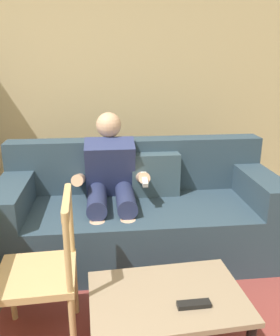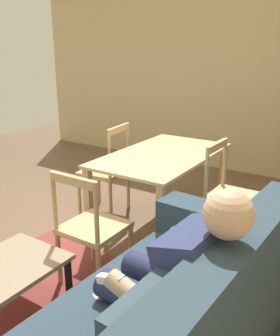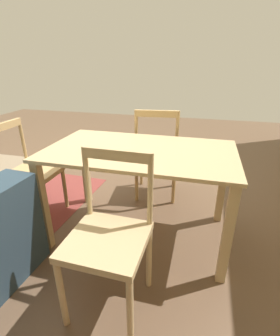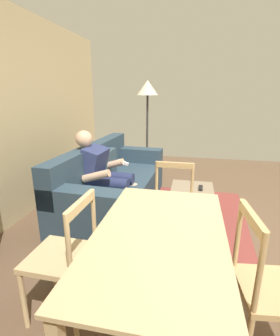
{
  "view_description": "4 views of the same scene",
  "coord_description": "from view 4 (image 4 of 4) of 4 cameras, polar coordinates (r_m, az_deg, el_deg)",
  "views": [
    {
      "loc": [
        0.41,
        -0.97,
        1.56
      ],
      "look_at": [
        0.83,
        1.52,
        0.75
      ],
      "focal_mm": 36.71,
      "sensor_mm": 36.0,
      "label": 1
    },
    {
      "loc": [
        1.93,
        2.27,
        1.66
      ],
      "look_at": [
        -0.03,
        1.01,
        0.9
      ],
      "focal_mm": 38.69,
      "sensor_mm": 36.0,
      "label": 2
    },
    {
      "loc": [
        -1.32,
        2.39,
        1.36
      ],
      "look_at": [
        -0.88,
        0.71,
        0.6
      ],
      "focal_mm": 26.35,
      "sensor_mm": 36.0,
      "label": 3
    },
    {
      "loc": [
        -2.27,
        0.55,
        1.59
      ],
      "look_at": [
        -0.03,
        1.01,
        0.9
      ],
      "focal_mm": 27.01,
      "sensor_mm": 36.0,
      "label": 4
    }
  ],
  "objects": [
    {
      "name": "floor_lamp",
      "position": [
        4.42,
        1.7,
        15.63
      ],
      "size": [
        0.36,
        0.36,
        1.78
      ],
      "color": "black",
      "rests_on": "ground_plane"
    },
    {
      "name": "tv_remote",
      "position": [
        3.4,
        13.53,
        -4.4
      ],
      "size": [
        0.17,
        0.06,
        0.02
      ],
      "primitive_type": "cube",
      "rotation": [
        0.0,
        0.0,
        1.54
      ],
      "color": "black",
      "rests_on": "coffee_table"
    },
    {
      "name": "dining_table",
      "position": [
        1.69,
        4.36,
        -17.65
      ],
      "size": [
        1.4,
        0.81,
        0.75
      ],
      "color": "#D1B27F",
      "rests_on": "ground_plane"
    },
    {
      "name": "dining_chair_facing_couch",
      "position": [
        2.68,
        7.2,
        -8.82
      ],
      "size": [
        0.42,
        0.42,
        0.88
      ],
      "color": "tan",
      "rests_on": "ground_plane"
    },
    {
      "name": "dining_chair_near_wall",
      "position": [
        1.97,
        -16.84,
        -18.77
      ],
      "size": [
        0.43,
        0.43,
        0.93
      ],
      "color": "#D1B27F",
      "rests_on": "ground_plane"
    },
    {
      "name": "dining_chair_by_doorway",
      "position": [
        1.86,
        27.19,
        -22.98
      ],
      "size": [
        0.47,
        0.47,
        0.95
      ],
      "color": "tan",
      "rests_on": "ground_plane"
    },
    {
      "name": "ground_plane",
      "position": [
        2.82,
        21.89,
        -18.86
      ],
      "size": [
        8.08,
        8.08,
        0.0
      ],
      "primitive_type": "plane",
      "color": "brown"
    },
    {
      "name": "couch",
      "position": [
        3.5,
        -6.27,
        -4.28
      ],
      "size": [
        2.22,
        1.01,
        0.9
      ],
      "color": "#2D4251",
      "rests_on": "ground_plane"
    },
    {
      "name": "person_lounging",
      "position": [
        3.22,
        -8.22,
        -1.25
      ],
      "size": [
        0.61,
        0.91,
        1.14
      ],
      "color": "navy",
      "rests_on": "ground_plane"
    },
    {
      "name": "area_rug",
      "position": [
        3.46,
        11.33,
        -10.85
      ],
      "size": [
        2.06,
        1.49,
        0.01
      ],
      "primitive_type": "cube",
      "rotation": [
        0.0,
        0.0,
        -0.05
      ],
      "color": "brown",
      "rests_on": "ground_plane"
    },
    {
      "name": "coffee_table",
      "position": [
        3.32,
        11.64,
        -6.02
      ],
      "size": [
        0.81,
        0.55,
        0.37
      ],
      "color": "gray",
      "rests_on": "ground_plane"
    }
  ]
}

